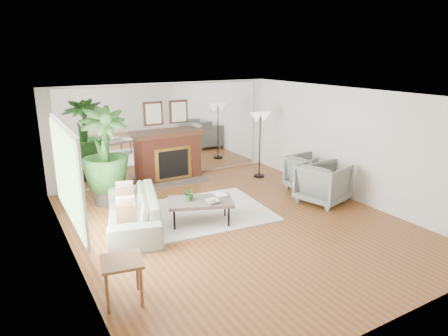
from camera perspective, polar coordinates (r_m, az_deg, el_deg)
ground at (r=7.92m, az=1.74°, el=-7.89°), size 7.00×7.00×0.00m
wall_left at (r=6.50m, az=-21.20°, el=-2.67°), size 0.02×7.00×2.50m
wall_right at (r=9.39m, az=17.53°, el=3.24°), size 0.02×7.00×2.50m
wall_back at (r=10.55m, az=-8.29°, el=5.18°), size 6.00×0.02×2.50m
mirror_panel at (r=10.53m, az=-8.25°, el=5.16°), size 5.40×0.04×2.40m
window_panel at (r=6.85m, az=-21.60°, el=-0.89°), size 0.04×2.40×1.50m
fireplace at (r=10.47m, az=-7.69°, el=1.80°), size 1.85×0.83×2.05m
area_rug at (r=8.35m, az=-4.24°, el=-6.49°), size 3.19×2.41×0.03m
coffee_table at (r=7.73m, az=-3.38°, el=-4.90°), size 1.41×1.13×0.49m
sofa at (r=7.82m, az=-12.94°, el=-5.95°), size 1.48×2.47×0.68m
armchair_back at (r=9.83m, az=12.22°, el=-0.73°), size 1.00×0.97×0.86m
armchair_front at (r=9.12m, az=13.95°, el=-2.07°), size 1.21×1.19×0.90m
side_table at (r=5.58m, az=-14.38°, el=-13.50°), size 0.62×0.62×0.61m
potted_ficus at (r=8.98m, az=-16.69°, el=2.04°), size 1.04×1.04×2.14m
floor_lamp at (r=10.51m, az=5.22°, el=6.51°), size 0.56×0.31×1.73m
tabletop_plant at (r=7.67m, az=-5.00°, el=-3.58°), size 0.28×0.25×0.30m
fruit_bowl at (r=7.56m, az=-1.68°, el=-4.79°), size 0.26×0.26×0.06m
book at (r=7.95m, az=-1.26°, el=-3.87°), size 0.26×0.33×0.02m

